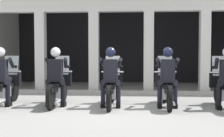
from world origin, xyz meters
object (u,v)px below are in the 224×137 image
motorcycle_left (59,87)px  motorcycle_right (166,88)px  police_officer_right (168,72)px  police_officer_center (111,72)px  police_officer_left (56,72)px  motorcycle_far_left (5,87)px  police_officer_far_left (1,71)px  motorcycle_center (112,87)px  motorcycle_far_right (224,89)px

motorcycle_left → motorcycle_right: (2.95, -0.01, 0.00)m
police_officer_right → motorcycle_right: bearing=87.1°
motorcycle_left → police_officer_center: 1.58m
police_officer_left → police_officer_right: (2.95, -0.01, 0.00)m
motorcycle_far_left → motorcycle_right: same height
police_officer_center → police_officer_right: (1.47, 0.07, 0.00)m
police_officer_left → police_officer_right: same height
police_officer_far_left → motorcycle_left: size_ratio=0.78×
motorcycle_far_left → police_officer_left: (1.47, -0.19, 0.44)m
motorcycle_far_left → motorcycle_center: (2.95, 0.01, 0.00)m
motorcycle_far_left → police_officer_center: police_officer_center is taller
motorcycle_right → motorcycle_far_right: bearing=-8.0°
motorcycle_far_left → motorcycle_right: 4.42m
motorcycle_right → motorcycle_far_right: size_ratio=1.00×
motorcycle_far_left → police_officer_center: 2.99m
motorcycle_right → motorcycle_center: bearing=-180.0°
police_officer_far_left → police_officer_left: size_ratio=1.00×
motorcycle_far_right → motorcycle_far_left: bearing=-173.4°
police_officer_left → motorcycle_right: police_officer_left is taller
police_officer_far_left → motorcycle_far_right: (5.90, 0.22, -0.44)m
police_officer_center → motorcycle_center: bearing=96.6°
motorcycle_left → motorcycle_right: same height
police_officer_far_left → motorcycle_left: bearing=19.3°
motorcycle_left → motorcycle_center: size_ratio=1.00×
motorcycle_far_right → police_officer_left: bearing=-171.1°
motorcycle_left → police_officer_right: police_officer_right is taller
police_officer_left → police_officer_center: (1.47, -0.08, 0.00)m
motorcycle_center → motorcycle_far_right: size_ratio=1.00×
motorcycle_far_left → motorcycle_left: 1.48m
motorcycle_far_left → police_officer_center: size_ratio=1.29×
motorcycle_left → motorcycle_center: same height
police_officer_far_left → police_officer_center: bearing=5.3°
police_officer_far_left → motorcycle_center: size_ratio=0.78×
motorcycle_far_left → motorcycle_left: size_ratio=1.00×
motorcycle_far_left → police_officer_right: 4.45m
police_officer_far_left → motorcycle_far_right: police_officer_far_left is taller
motorcycle_left → police_officer_left: bearing=-85.4°
police_officer_center → motorcycle_far_left: bearing=-178.5°
police_officer_center → motorcycle_far_right: police_officer_center is taller
motorcycle_left → police_officer_left: (-0.00, -0.28, 0.44)m
motorcycle_left → police_officer_right: (2.95, -0.29, 0.44)m
police_officer_far_left → motorcycle_right: (4.42, 0.36, -0.44)m
motorcycle_right → police_officer_far_left: bearing=-177.9°
motorcycle_far_left → police_officer_right: (4.42, -0.21, 0.44)m
police_officer_far_left → motorcycle_center: 3.00m
police_officer_center → motorcycle_right: bearing=20.3°
police_officer_far_left → motorcycle_right: police_officer_far_left is taller
motorcycle_center → police_officer_far_left: bearing=-167.5°
motorcycle_far_left → motorcycle_right: size_ratio=1.00×
motorcycle_far_right → motorcycle_left: bearing=-174.8°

